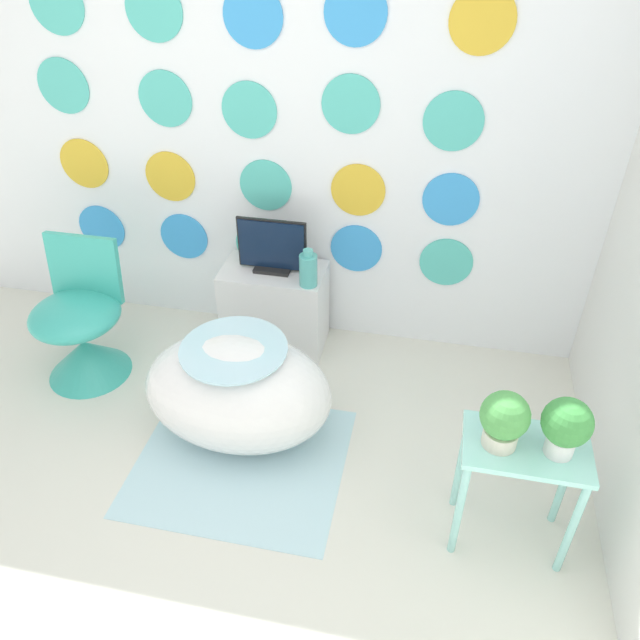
{
  "coord_description": "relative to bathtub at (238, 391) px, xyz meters",
  "views": [
    {
      "loc": [
        0.95,
        -1.04,
        2.28
      ],
      "look_at": [
        0.53,
        0.93,
        0.81
      ],
      "focal_mm": 35.0,
      "sensor_mm": 36.0,
      "label": 1
    }
  ],
  "objects": [
    {
      "name": "ground_plane",
      "position": [
        -0.13,
        -1.0,
        -0.28
      ],
      "size": [
        12.0,
        12.0,
        0.0
      ],
      "primitive_type": "plane",
      "color": "silver"
    },
    {
      "name": "wall_back_dotted",
      "position": [
        -0.13,
        0.96,
        1.01
      ],
      "size": [
        4.55,
        0.05,
        2.6
      ],
      "color": "white",
      "rests_on": "ground_plane"
    },
    {
      "name": "rug",
      "position": [
        0.05,
        -0.17,
        -0.28
      ],
      "size": [
        0.97,
        0.86,
        0.01
      ],
      "color": "silver",
      "rests_on": "ground_plane"
    },
    {
      "name": "bathtub",
      "position": [
        0.0,
        0.0,
        0.0
      ],
      "size": [
        0.89,
        0.59,
        0.56
      ],
      "color": "white",
      "rests_on": "ground_plane"
    },
    {
      "name": "chair",
      "position": [
        -0.96,
        0.28,
        -0.02
      ],
      "size": [
        0.47,
        0.47,
        0.75
      ],
      "color": "#38B2A3",
      "rests_on": "ground_plane"
    },
    {
      "name": "tv_cabinet",
      "position": [
        -0.02,
        0.74,
        -0.03
      ],
      "size": [
        0.57,
        0.33,
        0.5
      ],
      "color": "silver",
      "rests_on": "ground_plane"
    },
    {
      "name": "tv",
      "position": [
        -0.02,
        0.75,
        0.35
      ],
      "size": [
        0.38,
        0.12,
        0.3
      ],
      "color": "black",
      "rests_on": "tv_cabinet"
    },
    {
      "name": "vase",
      "position": [
        0.2,
        0.64,
        0.31
      ],
      "size": [
        0.09,
        0.09,
        0.21
      ],
      "color": "#51B2AD",
      "rests_on": "tv_cabinet"
    },
    {
      "name": "side_table",
      "position": [
        1.25,
        -0.33,
        0.14
      ],
      "size": [
        0.47,
        0.29,
        0.54
      ],
      "color": "#99E0D8",
      "rests_on": "ground_plane"
    },
    {
      "name": "potted_plant_left",
      "position": [
        1.14,
        -0.34,
        0.39
      ],
      "size": [
        0.18,
        0.18,
        0.24
      ],
      "color": "beige",
      "rests_on": "side_table"
    },
    {
      "name": "potted_plant_right",
      "position": [
        1.35,
        -0.34,
        0.4
      ],
      "size": [
        0.18,
        0.18,
        0.24
      ],
      "color": "white",
      "rests_on": "side_table"
    }
  ]
}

